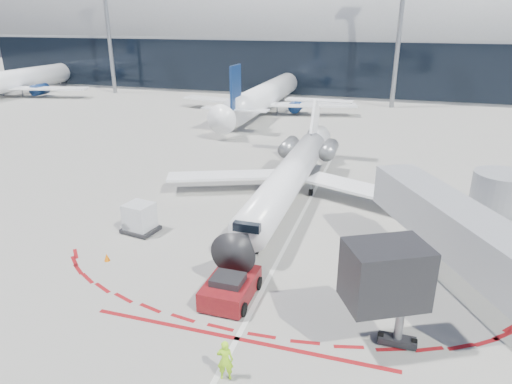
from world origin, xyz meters
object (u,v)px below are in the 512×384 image
(pushback_tug, at_px, (230,287))
(uld_container, at_px, (140,218))
(regional_jet, at_px, (292,173))
(ramp_worker, at_px, (225,360))

(pushback_tug, bearing_deg, uld_container, 147.64)
(regional_jet, distance_m, uld_container, 11.95)
(pushback_tug, xyz_separation_m, uld_container, (-8.29, 5.44, 0.34))
(regional_jet, xyz_separation_m, pushback_tug, (0.11, -14.06, -1.48))
(regional_jet, height_order, ramp_worker, regional_jet)
(ramp_worker, bearing_deg, pushback_tug, -85.89)
(regional_jet, height_order, uld_container, regional_jet)
(ramp_worker, bearing_deg, regional_jet, -98.48)
(regional_jet, xyz_separation_m, ramp_worker, (1.79, -19.26, -1.24))
(pushback_tug, relative_size, ramp_worker, 3.17)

